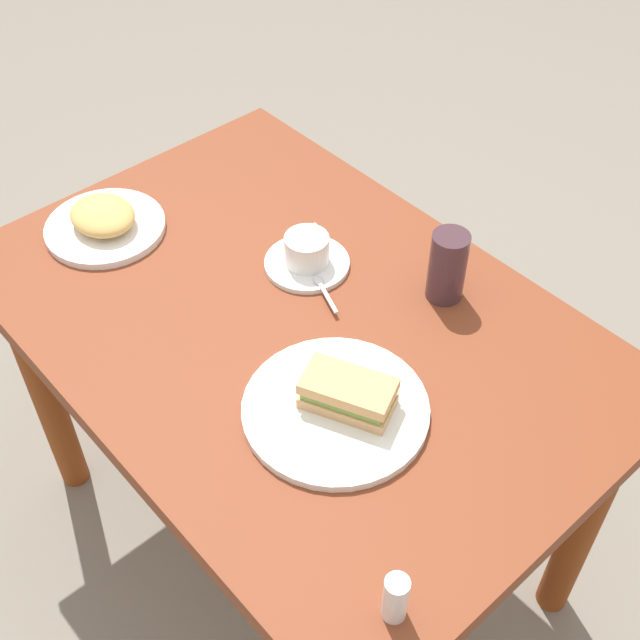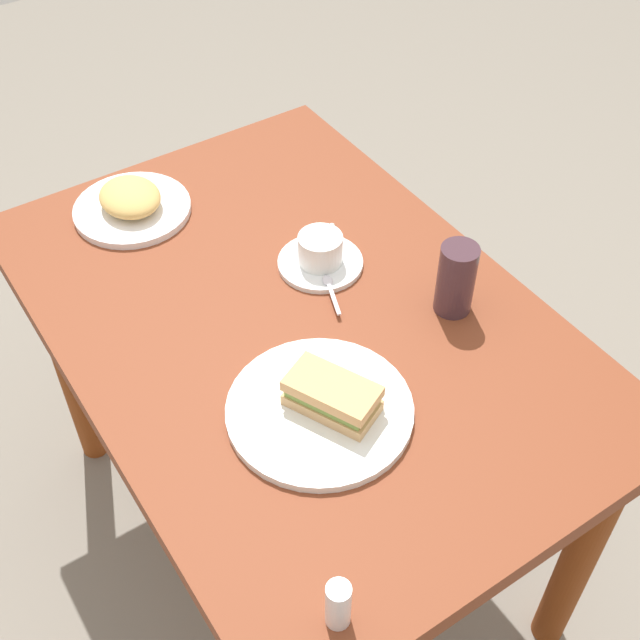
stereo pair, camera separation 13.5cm
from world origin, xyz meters
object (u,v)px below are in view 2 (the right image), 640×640
coffee_saucer (320,263)px  drinking_glass (456,279)px  sandwich_front (332,396)px  dining_table (297,358)px  salt_shaker (338,605)px  side_plate (132,209)px  coffee_cup (321,248)px  spoon (330,288)px  sandwich_plate (320,410)px

coffee_saucer → drinking_glass: 0.26m
sandwich_front → coffee_saucer: (0.29, -0.17, -0.03)m
dining_table → salt_shaker: bearing=153.2°
side_plate → coffee_saucer: bearing=-146.3°
sandwich_front → drinking_glass: drinking_glass is taller
coffee_cup → spoon: (-0.07, 0.03, -0.03)m
dining_table → sandwich_plate: 0.24m
coffee_saucer → spoon: size_ratio=1.59×
sandwich_plate → spoon: (0.21, -0.16, 0.01)m
coffee_cup → salt_shaker: bearing=148.3°
dining_table → salt_shaker: size_ratio=13.78×
coffee_saucer → drinking_glass: size_ratio=1.17×
sandwich_front → salt_shaker: 0.32m
dining_table → side_plate: size_ratio=4.92×
coffee_cup → spoon: bearing=158.7°
sandwich_plate → salt_shaker: bearing=150.5°
coffee_saucer → spoon: bearing=159.4°
drinking_glass → coffee_cup: bearing=30.4°
sandwich_front → spoon: 0.26m
side_plate → salt_shaker: 0.89m
sandwich_plate → coffee_cup: 0.34m
coffee_cup → sandwich_plate: bearing=146.2°
coffee_cup → salt_shaker: salt_shaker is taller
sandwich_front → sandwich_plate: bearing=61.1°
sandwich_plate → spoon: size_ratio=2.96×
coffee_cup → side_plate: bearing=33.9°
dining_table → coffee_saucer: 0.17m
dining_table → coffee_cup: 0.20m
salt_shaker → sandwich_front: bearing=-32.8°
sandwich_front → salt_shaker: size_ratio=1.94×
coffee_saucer → spoon: (-0.07, 0.03, 0.01)m
sandwich_front → spoon: size_ratio=1.61×
sandwich_front → coffee_saucer: sandwich_front is taller
spoon → drinking_glass: size_ratio=0.73×
side_plate → sandwich_plate: bearing=-177.1°
dining_table → drinking_glass: drinking_glass is taller
sandwich_plate → side_plate: 0.60m
salt_shaker → drinking_glass: drinking_glass is taller
side_plate → dining_table: bearing=-164.8°
coffee_saucer → sandwich_front: bearing=149.5°
dining_table → sandwich_plate: bearing=157.5°
coffee_cup → dining_table: bearing=128.6°
drinking_glass → sandwich_front: bearing=104.1°
sandwich_plate → sandwich_front: 0.04m
sandwich_plate → salt_shaker: salt_shaker is taller
dining_table → coffee_cup: bearing=-51.4°
spoon → drinking_glass: bearing=-133.0°
spoon → side_plate: bearing=25.7°
sandwich_plate → coffee_saucer: 0.33m
dining_table → drinking_glass: size_ratio=8.39×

